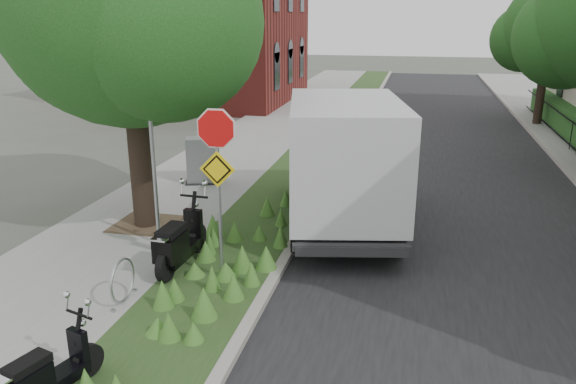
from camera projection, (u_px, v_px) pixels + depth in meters
name	position (u px, v px, depth m)	size (l,w,h in m)	color
ground	(290.00, 308.00, 9.37)	(120.00, 120.00, 0.00)	#4C5147
sidewalk_near	(235.00, 153.00, 19.55)	(3.50, 60.00, 0.12)	gray
verge	(312.00, 157.00, 18.96)	(2.00, 60.00, 0.12)	#25451D
kerb_near	(341.00, 159.00, 18.75)	(0.20, 60.00, 0.13)	#9E9991
road	(450.00, 167.00, 18.02)	(7.00, 60.00, 0.01)	black
kerb_far	(568.00, 172.00, 17.25)	(0.20, 60.00, 0.13)	#9E9991
street_tree_main	(127.00, 8.00, 11.45)	(6.21, 5.54, 7.66)	black
bare_post	(153.00, 150.00, 11.09)	(0.08, 0.08, 4.00)	#A5A8AD
bike_hoop	(122.00, 281.00, 9.24)	(0.06, 0.78, 0.77)	#A5A8AD
sign_assembly	(217.00, 160.00, 9.51)	(0.94, 0.08, 3.22)	#A5A8AD
brick_building	(209.00, 23.00, 30.56)	(9.40, 10.40, 8.30)	maroon
far_tree_c	(547.00, 32.00, 23.44)	(4.37, 3.89, 5.93)	black
scooter_near	(177.00, 248.00, 10.37)	(0.45, 1.94, 0.92)	black
scooter_far	(41.00, 381.00, 6.75)	(0.60, 1.49, 0.73)	black
box_truck	(343.00, 157.00, 12.50)	(3.27, 5.94, 2.54)	#262628
utility_cabinet	(202.00, 161.00, 15.79)	(1.11, 0.91, 1.28)	#262628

